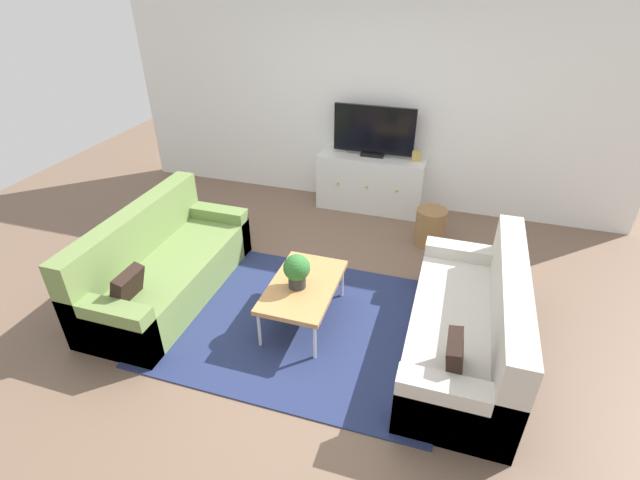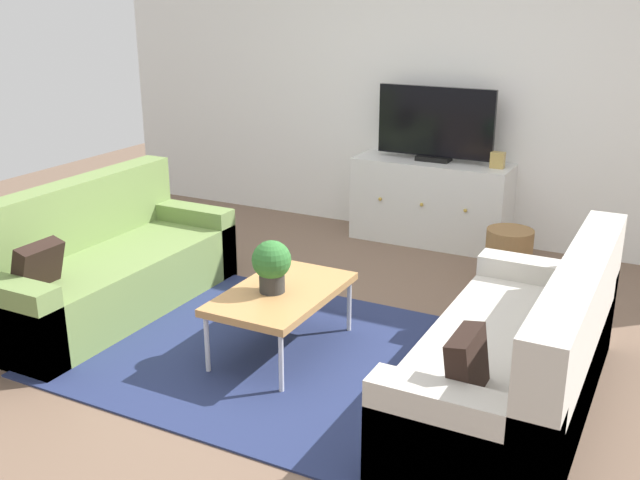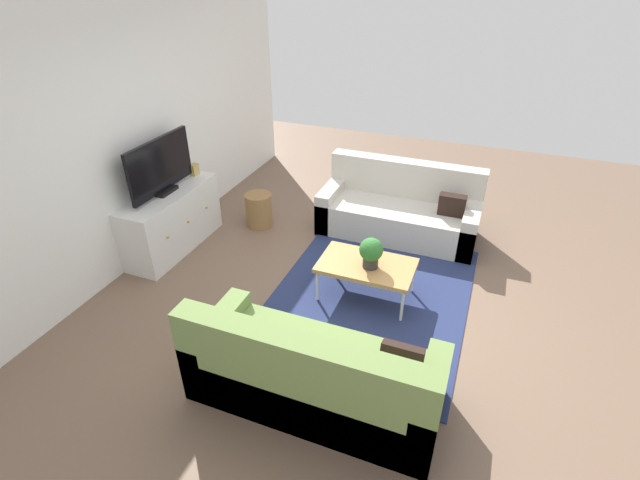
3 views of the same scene
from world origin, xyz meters
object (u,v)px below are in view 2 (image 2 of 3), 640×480
at_px(coffee_table, 282,295).
at_px(mantel_clock, 498,160).
at_px(couch_right_side, 526,363).
at_px(flat_screen_tv, 435,124).
at_px(couch_left_side, 98,269).
at_px(tv_console, 431,202).
at_px(wicker_basket, 508,257).
at_px(potted_plant, 272,264).

bearing_deg(coffee_table, mantel_clock, 74.92).
distance_m(couch_right_side, flat_screen_tv, 2.85).
xyz_separation_m(couch_left_side, tv_console, (1.53, 2.38, 0.08)).
xyz_separation_m(couch_right_side, mantel_clock, (-0.80, 2.38, 0.50)).
bearing_deg(mantel_clock, wicker_basket, -66.16).
relative_size(couch_right_side, flat_screen_tv, 1.90).
height_order(couch_left_side, coffee_table, couch_left_side).
bearing_deg(wicker_basket, tv_console, 141.31).
bearing_deg(potted_plant, wicker_basket, 60.72).
distance_m(couch_right_side, tv_console, 2.73).
bearing_deg(coffee_table, wicker_basket, 61.04).
bearing_deg(flat_screen_tv, couch_left_side, -122.61).
xyz_separation_m(flat_screen_tv, wicker_basket, (0.84, -0.69, -0.81)).
height_order(couch_left_side, couch_right_side, same).
bearing_deg(couch_left_side, tv_console, 57.17).
bearing_deg(mantel_clock, couch_right_side, -71.36).
distance_m(couch_right_side, wicker_basket, 1.78).
distance_m(couch_left_side, couch_right_side, 2.88).
bearing_deg(coffee_table, flat_screen_tv, 87.76).
relative_size(couch_right_side, tv_console, 1.42).
bearing_deg(couch_right_side, coffee_table, 179.53).
relative_size(couch_left_side, coffee_table, 2.03).
relative_size(tv_console, flat_screen_tv, 1.34).
distance_m(coffee_table, flat_screen_tv, 2.47).
height_order(coffee_table, wicker_basket, wicker_basket).
xyz_separation_m(potted_plant, mantel_clock, (0.67, 2.41, 0.21)).
xyz_separation_m(coffee_table, wicker_basket, (0.93, 1.69, -0.15)).
xyz_separation_m(mantel_clock, wicker_basket, (0.30, -0.67, -0.56)).
bearing_deg(potted_plant, tv_console, 86.89).
distance_m(mantel_clock, wicker_basket, 0.93).
height_order(potted_plant, mantel_clock, mantel_clock).
distance_m(tv_console, flat_screen_tv, 0.66).
height_order(tv_console, flat_screen_tv, flat_screen_tv).
height_order(flat_screen_tv, wicker_basket, flat_screen_tv).
distance_m(couch_right_side, coffee_table, 1.44).
bearing_deg(potted_plant, mantel_clock, 74.35).
height_order(coffee_table, flat_screen_tv, flat_screen_tv).
xyz_separation_m(couch_right_side, tv_console, (-1.35, 2.38, 0.08)).
bearing_deg(wicker_basket, couch_left_side, -144.37).
relative_size(coffee_table, potted_plant, 2.99).
xyz_separation_m(potted_plant, flat_screen_tv, (0.13, 2.43, 0.45)).
distance_m(coffee_table, tv_console, 2.37).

